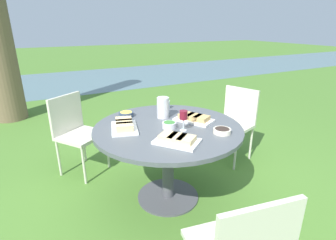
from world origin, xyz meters
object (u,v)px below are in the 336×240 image
dining_table (168,138)px  chair_near_left (235,118)px  water_pitcher (163,108)px  chair_near_right (75,128)px  wine_glass (183,116)px

dining_table → chair_near_left: chair_near_left is taller
water_pitcher → chair_near_right: bearing=135.8°
chair_near_left → chair_near_right: same height
chair_near_left → wine_glass: bearing=-154.0°
chair_near_left → chair_near_right: bearing=162.1°
chair_near_left → water_pitcher: water_pitcher is taller
chair_near_left → dining_table: bearing=-162.0°
water_pitcher → wine_glass: water_pitcher is taller
dining_table → water_pitcher: size_ratio=6.53×
dining_table → wine_glass: wine_glass is taller
chair_near_right → water_pitcher: bearing=-44.2°
chair_near_right → water_pitcher: 1.08m
dining_table → water_pitcher: water_pitcher is taller
water_pitcher → wine_glass: 0.38m
chair_near_left → wine_glass: size_ratio=4.95×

